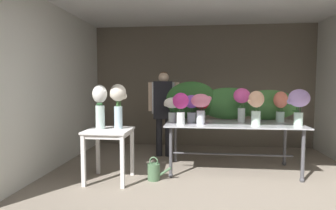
{
  "coord_description": "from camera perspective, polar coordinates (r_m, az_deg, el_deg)",
  "views": [
    {
      "loc": [
        -0.08,
        -2.68,
        1.4
      ],
      "look_at": [
        -0.53,
        1.43,
        1.08
      ],
      "focal_mm": 29.51,
      "sensor_mm": 36.0,
      "label": 1
    }
  ],
  "objects": [
    {
      "name": "vase_magenta_hydrangea",
      "position": [
        4.14,
        2.62,
        0.09
      ],
      "size": [
        0.25,
        0.24,
        0.48
      ],
      "color": "silver",
      "rests_on": "display_table_glass"
    },
    {
      "name": "wall_back",
      "position": [
        6.28,
        7.02,
        3.83
      ],
      "size": [
        4.95,
        0.12,
        2.68
      ],
      "primitive_type": "cube",
      "color": "#706656",
      "rests_on": "ground"
    },
    {
      "name": "vase_rosy_peonies",
      "position": [
        4.18,
        6.79,
        0.18
      ],
      "size": [
        0.31,
        0.29,
        0.47
      ],
      "color": "silver",
      "rests_on": "display_table_glass"
    },
    {
      "name": "vase_violet_roses",
      "position": [
        4.41,
        4.88,
        -0.06
      ],
      "size": [
        0.29,
        0.25,
        0.44
      ],
      "color": "silver",
      "rests_on": "display_table_glass"
    },
    {
      "name": "vase_fuchsia_lilies",
      "position": [
        4.58,
        14.96,
        1.05
      ],
      "size": [
        0.26,
        0.26,
        0.55
      ],
      "color": "silver",
      "rests_on": "display_table_glass"
    },
    {
      "name": "wall_left",
      "position": [
        5.08,
        -21.88,
        3.43
      ],
      "size": [
        0.12,
        3.72,
        2.68
      ],
      "primitive_type": "cube",
      "color": "silver",
      "rests_on": "ground"
    },
    {
      "name": "watering_can",
      "position": [
        4.13,
        -2.89,
        -13.54
      ],
      "size": [
        0.35,
        0.18,
        0.34
      ],
      "color": "#4C704C",
      "rests_on": "ground"
    },
    {
      "name": "vase_peach_tulips",
      "position": [
        4.32,
        17.72,
        0.03
      ],
      "size": [
        0.24,
        0.23,
        0.51
      ],
      "color": "silver",
      "rests_on": "display_table_glass"
    },
    {
      "name": "florist",
      "position": [
        5.29,
        -0.91,
        0.11
      ],
      "size": [
        0.6,
        0.24,
        1.63
      ],
      "color": "#232328",
      "rests_on": "ground"
    },
    {
      "name": "vase_crimson_carnations",
      "position": [
        4.66,
        6.99,
        0.07
      ],
      "size": [
        0.26,
        0.26,
        0.42
      ],
      "color": "silver",
      "rests_on": "display_table_glass"
    },
    {
      "name": "side_table_white",
      "position": [
        4.07,
        -12.11,
        -6.44
      ],
      "size": [
        0.62,
        0.63,
        0.75
      ],
      "color": "white",
      "rests_on": "ground"
    },
    {
      "name": "display_table_glass",
      "position": [
        4.53,
        13.1,
        -4.82
      ],
      "size": [
        2.08,
        1.03,
        0.79
      ],
      "color": "silver",
      "rests_on": "ground"
    },
    {
      "name": "ground_plane",
      "position": [
        4.69,
        7.15,
        -12.98
      ],
      "size": [
        7.92,
        7.92,
        0.0
      ],
      "primitive_type": "plane",
      "color": "gray"
    },
    {
      "name": "vase_coral_snapdragons",
      "position": [
        4.82,
        22.24,
        0.26
      ],
      "size": [
        0.22,
        0.22,
        0.49
      ],
      "color": "silver",
      "rests_on": "display_table_glass"
    },
    {
      "name": "vase_lilac_dahlias",
      "position": [
        4.46,
        25.39,
        0.65
      ],
      "size": [
        0.31,
        0.3,
        0.54
      ],
      "color": "silver",
      "rests_on": "display_table_glass"
    },
    {
      "name": "vase_ivory_freesia",
      "position": [
        4.44,
        0.85,
        -0.2
      ],
      "size": [
        0.27,
        0.27,
        0.4
      ],
      "color": "silver",
      "rests_on": "display_table_glass"
    },
    {
      "name": "foliage_backdrop",
      "position": [
        4.86,
        11.33,
        0.51
      ],
      "size": [
        2.25,
        0.29,
        0.66
      ],
      "color": "#2D6028",
      "rests_on": "display_table_glass"
    },
    {
      "name": "vase_white_roses_tall",
      "position": [
        4.05,
        -13.88,
        0.21
      ],
      "size": [
        0.21,
        0.21,
        0.64
      ],
      "color": "silver",
      "rests_on": "side_table_white"
    },
    {
      "name": "vase_cream_lisianthus_tall",
      "position": [
        4.03,
        -10.25,
        0.84
      ],
      "size": [
        0.24,
        0.23,
        0.65
      ],
      "color": "silver",
      "rests_on": "side_table_white"
    }
  ]
}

